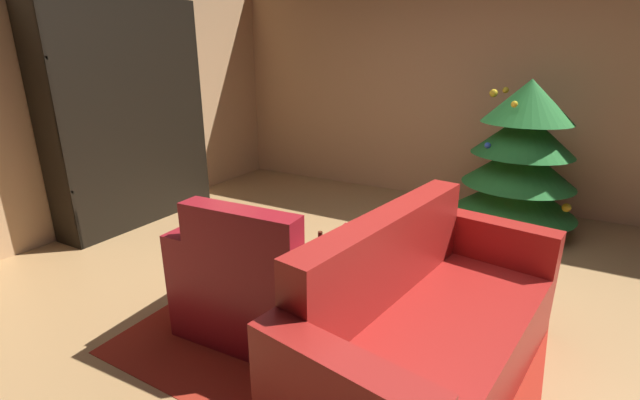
# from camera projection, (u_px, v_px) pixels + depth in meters

# --- Properties ---
(ground_plane) EXTENTS (7.45, 7.45, 0.00)m
(ground_plane) POSITION_uv_depth(u_px,v_px,m) (389.00, 306.00, 2.96)
(ground_plane) COLOR #AA804F
(wall_back) EXTENTS (6.33, 0.06, 2.64)m
(wall_back) POSITION_uv_depth(u_px,v_px,m) (482.00, 86.00, 4.73)
(wall_back) COLOR tan
(wall_back) RESTS_ON ground
(wall_left) EXTENTS (0.06, 5.37, 2.64)m
(wall_left) POSITION_uv_depth(u_px,v_px,m) (79.00, 92.00, 4.01)
(wall_left) COLOR tan
(wall_left) RESTS_ON ground
(area_rug) EXTENTS (2.31, 1.83, 0.01)m
(area_rug) POSITION_uv_depth(u_px,v_px,m) (338.00, 329.00, 2.71)
(area_rug) COLOR maroon
(area_rug) RESTS_ON ground
(bookshelf_unit) EXTENTS (0.38, 1.62, 2.18)m
(bookshelf_unit) POSITION_uv_depth(u_px,v_px,m) (139.00, 113.00, 4.30)
(bookshelf_unit) COLOR black
(bookshelf_unit) RESTS_ON ground
(armchair_red) EXTENTS (1.06, 0.72, 0.89)m
(armchair_red) POSITION_uv_depth(u_px,v_px,m) (267.00, 287.00, 2.59)
(armchair_red) COLOR maroon
(armchair_red) RESTS_ON ground
(couch_red) EXTENTS (1.03, 1.87, 0.89)m
(couch_red) POSITION_uv_depth(u_px,v_px,m) (425.00, 331.00, 2.19)
(couch_red) COLOR maroon
(couch_red) RESTS_ON ground
(coffee_table) EXTENTS (0.62, 0.62, 0.42)m
(coffee_table) POSITION_uv_depth(u_px,v_px,m) (340.00, 268.00, 2.69)
(coffee_table) COLOR black
(coffee_table) RESTS_ON ground
(book_stack_on_table) EXTENTS (0.21, 0.17, 0.13)m
(book_stack_on_table) POSITION_uv_depth(u_px,v_px,m) (329.00, 252.00, 2.65)
(book_stack_on_table) COLOR red
(book_stack_on_table) RESTS_ON coffee_table
(bottle_on_table) EXTENTS (0.07, 0.07, 0.25)m
(bottle_on_table) POSITION_uv_depth(u_px,v_px,m) (320.00, 255.00, 2.54)
(bottle_on_table) COLOR #522617
(bottle_on_table) RESTS_ON coffee_table
(decorated_tree) EXTENTS (1.13, 1.13, 1.45)m
(decorated_tree) POSITION_uv_depth(u_px,v_px,m) (521.00, 157.00, 4.05)
(decorated_tree) COLOR brown
(decorated_tree) RESTS_ON ground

